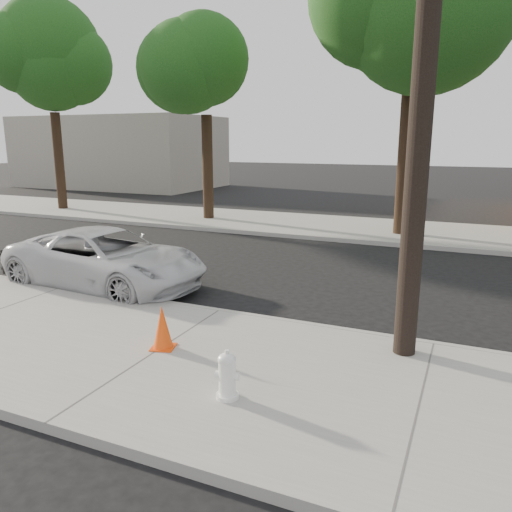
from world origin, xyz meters
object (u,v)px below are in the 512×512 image
at_px(police_cruiser, 106,258).
at_px(utility_pole, 426,44).
at_px(traffic_cone, 162,328).
at_px(fire_hydrant, 227,376).

bearing_deg(police_cruiser, utility_pole, -97.47).
bearing_deg(police_cruiser, traffic_cone, -125.09).
distance_m(utility_pole, police_cruiser, 8.20).
relative_size(police_cruiser, fire_hydrant, 8.00).
distance_m(utility_pole, fire_hydrant, 5.23).
relative_size(utility_pole, fire_hydrant, 14.55).
xyz_separation_m(utility_pole, traffic_cone, (-3.57, -1.40, -4.21)).
bearing_deg(utility_pole, fire_hydrant, -128.38).
height_order(police_cruiser, fire_hydrant, police_cruiser).
height_order(utility_pole, traffic_cone, utility_pole).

